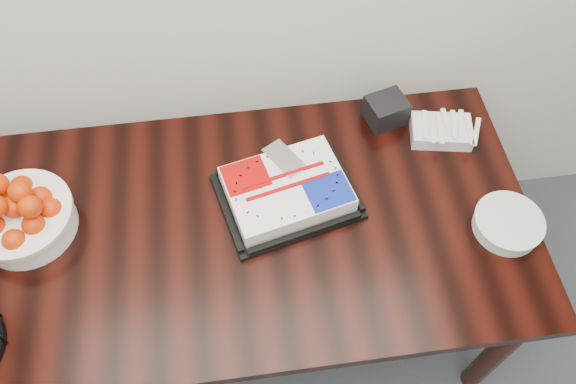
{
  "coord_description": "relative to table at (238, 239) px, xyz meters",
  "views": [
    {
      "loc": [
        0.04,
        1.15,
        2.22
      ],
      "look_at": [
        0.17,
        2.05,
        0.83
      ],
      "focal_mm": 35.0,
      "sensor_mm": 36.0,
      "label": 1
    }
  ],
  "objects": [
    {
      "name": "cake_tray",
      "position": [
        0.17,
        0.08,
        0.12
      ],
      "size": [
        0.47,
        0.4,
        0.08
      ],
      "color": "black",
      "rests_on": "table"
    },
    {
      "name": "fork_bag",
      "position": [
        0.7,
        0.25,
        0.11
      ],
      "size": [
        0.22,
        0.16,
        0.06
      ],
      "color": "silver",
      "rests_on": "table"
    },
    {
      "name": "plate_stack",
      "position": [
        0.8,
        -0.12,
        0.11
      ],
      "size": [
        0.21,
        0.21,
        0.05
      ],
      "color": "white",
      "rests_on": "table"
    },
    {
      "name": "napkin_box",
      "position": [
        0.54,
        0.35,
        0.13
      ],
      "size": [
        0.15,
        0.14,
        0.09
      ],
      "primitive_type": "cube",
      "rotation": [
        0.0,
        0.0,
        0.28
      ],
      "color": "black",
      "rests_on": "table"
    },
    {
      "name": "table",
      "position": [
        0.0,
        0.0,
        0.0
      ],
      "size": [
        1.8,
        0.9,
        0.75
      ],
      "color": "black",
      "rests_on": "ground"
    },
    {
      "name": "tangerine_bowl",
      "position": [
        -0.61,
        0.07,
        0.17
      ],
      "size": [
        0.3,
        0.3,
        0.19
      ],
      "color": "white",
      "rests_on": "table"
    }
  ]
}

